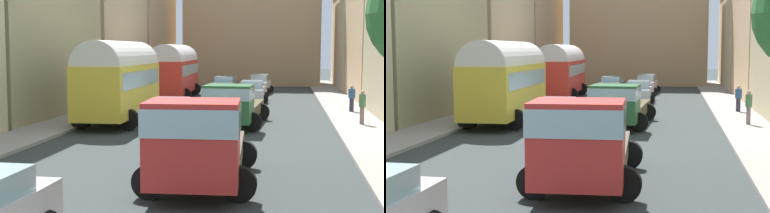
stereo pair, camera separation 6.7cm
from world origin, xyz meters
The scene contains 17 objects.
ground_plane centered at (0.00, 27.00, 0.00)m, with size 154.00×154.00×0.00m, color #343A3A.
sidewalk_left centered at (-7.25, 27.00, 0.07)m, with size 2.50×70.00×0.14m, color #A09A8F.
sidewalk_right centered at (7.25, 27.00, 0.07)m, with size 2.50×70.00×0.14m, color gray.
building_left_3 centered at (-11.26, 37.84, 5.40)m, with size 5.52×11.91×10.80m.
building_left_4 centered at (-11.22, 50.48, 6.24)m, with size 5.45×12.49×12.48m.
building_right_4 centered at (11.50, 52.17, 5.11)m, with size 6.59×14.26×10.17m.
distant_church centered at (0.00, 55.38, 7.59)m, with size 13.98×6.35×20.67m.
parked_bus_1 centered at (-4.72, 22.74, 2.32)m, with size 3.37×8.05×4.20m.
parked_bus_2 centered at (-4.82, 37.62, 2.27)m, with size 3.59×9.51×4.13m.
cargo_truck_0 centered at (1.43, 9.78, 1.32)m, with size 3.36×6.71×2.55m.
cargo_truck_1 centered at (1.19, 22.13, 1.14)m, with size 3.23×7.21×2.17m.
car_0 centered at (1.26, 35.77, 0.77)m, with size 2.38×4.36×1.52m.
car_1 centered at (1.45, 43.58, 0.81)m, with size 2.29×4.46×1.62m.
car_3 centered at (-1.52, 20.16, 0.79)m, with size 2.32×3.62×1.56m.
car_4 centered at (-1.43, 42.49, 0.76)m, with size 2.42×4.19×1.49m.
pedestrian_0 centered at (7.37, 23.25, 1.04)m, with size 0.40×0.40×1.81m.
pedestrian_1 centered at (7.50, 29.03, 0.96)m, with size 0.42×0.42×1.70m.
Camera 2 is at (3.81, -4.90, 3.80)m, focal length 52.65 mm.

